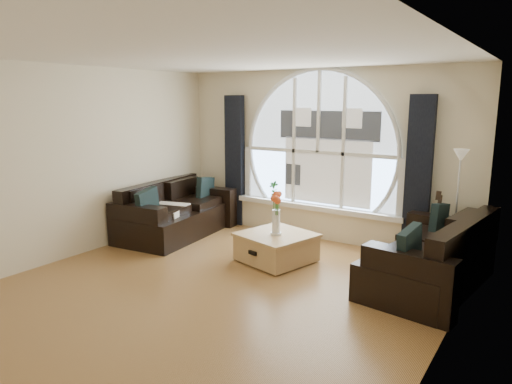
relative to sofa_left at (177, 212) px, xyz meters
name	(u,v)px	position (x,y,z in m)	size (l,w,h in m)	color
ground	(214,292)	(1.97, -1.50, -0.40)	(5.00, 5.50, 0.01)	brown
ceiling	(209,54)	(1.97, -1.50, 2.30)	(5.00, 5.50, 0.01)	silver
wall_back	(319,155)	(1.97, 1.25, 0.95)	(5.00, 0.01, 2.70)	beige
wall_left	(74,163)	(-0.53, -1.50, 0.95)	(0.01, 5.50, 2.70)	beige
wall_right	(447,207)	(4.47, -1.50, 0.95)	(0.01, 5.50, 2.70)	beige
attic_slope	(418,84)	(4.17, -1.50, 1.95)	(0.92, 5.50, 0.72)	silver
arched_window	(319,138)	(1.97, 1.22, 1.23)	(2.60, 0.06, 2.15)	silver
window_sill	(315,207)	(1.97, 1.15, 0.11)	(2.90, 0.22, 0.08)	white
window_frame	(318,138)	(1.97, 1.19, 1.23)	(2.76, 0.08, 2.15)	white
neighbor_house	(327,146)	(2.12, 1.21, 1.10)	(1.70, 0.02, 1.50)	silver
curtain_left	(235,161)	(0.37, 1.13, 0.75)	(0.35, 0.12, 2.30)	black
curtain_right	(418,177)	(3.57, 1.13, 0.75)	(0.35, 0.12, 2.30)	black
sofa_left	(177,212)	(0.00, 0.00, 0.00)	(0.98, 1.97, 0.88)	black
sofa_right	(428,255)	(4.02, 0.05, 0.00)	(0.99, 1.98, 0.88)	black
coffee_chest	(276,246)	(2.04, -0.19, -0.18)	(0.90, 0.90, 0.44)	tan
throw_blanket	(167,210)	(0.08, -0.30, 0.10)	(0.55, 0.55, 0.10)	silver
vase_flowers	(276,207)	(2.06, -0.23, 0.39)	(0.24, 0.24, 0.70)	white
floor_lamp	(456,210)	(4.14, 0.91, 0.40)	(0.24, 0.24, 1.60)	#B2B2B2
guitar	(438,229)	(3.95, 0.83, 0.13)	(0.36, 0.24, 1.06)	brown
potted_plant	(274,190)	(1.18, 1.15, 0.31)	(0.17, 0.11, 0.31)	#1E6023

